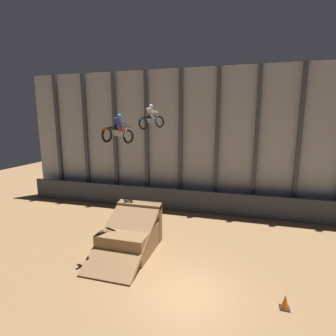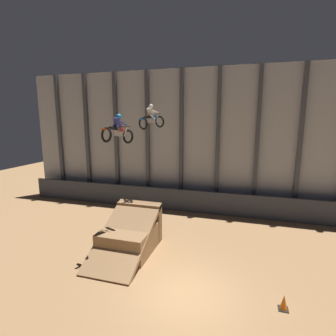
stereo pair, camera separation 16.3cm
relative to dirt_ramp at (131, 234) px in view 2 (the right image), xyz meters
The scene contains 7 objects.
ground_plane 4.78m from the dirt_ramp, 38.62° to the right, with size 60.00×60.00×0.00m, color #9E754C.
arena_back_wall 9.60m from the dirt_ramp, 64.27° to the left, with size 32.00×0.40×10.64m.
lower_barrier 7.51m from the dirt_ramp, 60.67° to the left, with size 31.36×0.20×1.68m.
dirt_ramp is the anchor object (origin of this frame).
rider_bike_left_air 5.58m from the dirt_ramp, 132.30° to the right, with size 1.25×1.78×1.52m.
rider_bike_right_air 6.77m from the dirt_ramp, 85.89° to the left, with size 1.32×1.79×1.49m.
traffic_cone_near_ramp 7.84m from the dirt_ramp, 20.02° to the right, with size 0.36×0.36×0.58m.
Camera 2 is at (2.03, -9.16, 6.95)m, focal length 28.00 mm.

